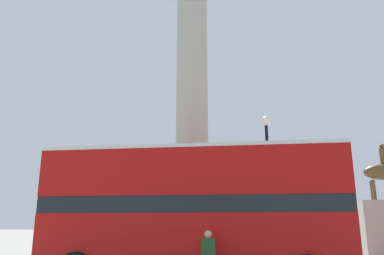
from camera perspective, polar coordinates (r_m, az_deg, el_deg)
name	(u,v)px	position (r m, az deg, el deg)	size (l,w,h in m)	color
monument_column	(192,99)	(19.99, 0.00, 4.40)	(4.99, 4.99, 23.57)	#A39E8E
bus_b	(193,206)	(13.31, 0.17, -11.95)	(10.39, 3.56, 4.43)	#A80F0C
street_lamp	(269,178)	(16.81, 11.63, -7.52)	(0.44, 0.44, 6.60)	black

